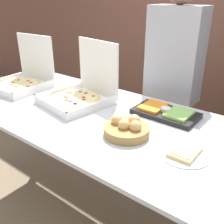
{
  "coord_description": "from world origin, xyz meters",
  "views": [
    {
      "loc": [
        0.89,
        -1.16,
        1.62
      ],
      "look_at": [
        0.0,
        0.0,
        0.95
      ],
      "focal_mm": 42.0,
      "sensor_mm": 36.0,
      "label": 1
    }
  ],
  "objects_px": {
    "bread_basket": "(127,129)",
    "person_guest_cap": "(171,90)",
    "pizza_box_far_left": "(81,92)",
    "veggie_tray": "(166,112)",
    "pizza_box_near_right": "(23,78)",
    "paper_plate_front_center": "(185,152)"
  },
  "relations": [
    {
      "from": "veggie_tray",
      "to": "bread_basket",
      "type": "relative_size",
      "value": 1.59
    },
    {
      "from": "paper_plate_front_center",
      "to": "veggie_tray",
      "type": "relative_size",
      "value": 0.62
    },
    {
      "from": "pizza_box_near_right",
      "to": "person_guest_cap",
      "type": "distance_m",
      "value": 1.22
    },
    {
      "from": "pizza_box_far_left",
      "to": "veggie_tray",
      "type": "relative_size",
      "value": 1.23
    },
    {
      "from": "paper_plate_front_center",
      "to": "bread_basket",
      "type": "height_order",
      "value": "bread_basket"
    },
    {
      "from": "pizza_box_far_left",
      "to": "bread_basket",
      "type": "xyz_separation_m",
      "value": [
        0.54,
        -0.2,
        -0.04
      ]
    },
    {
      "from": "veggie_tray",
      "to": "pizza_box_far_left",
      "type": "bearing_deg",
      "value": -165.21
    },
    {
      "from": "veggie_tray",
      "to": "person_guest_cap",
      "type": "xyz_separation_m",
      "value": [
        -0.17,
        0.44,
        -0.02
      ]
    },
    {
      "from": "paper_plate_front_center",
      "to": "veggie_tray",
      "type": "bearing_deg",
      "value": 129.13
    },
    {
      "from": "pizza_box_near_right",
      "to": "veggie_tray",
      "type": "height_order",
      "value": "pizza_box_near_right"
    },
    {
      "from": "pizza_box_far_left",
      "to": "paper_plate_front_center",
      "type": "bearing_deg",
      "value": -2.29
    },
    {
      "from": "pizza_box_far_left",
      "to": "bread_basket",
      "type": "bearing_deg",
      "value": -10.31
    },
    {
      "from": "bread_basket",
      "to": "person_guest_cap",
      "type": "height_order",
      "value": "person_guest_cap"
    },
    {
      "from": "pizza_box_near_right",
      "to": "paper_plate_front_center",
      "type": "bearing_deg",
      "value": -8.42
    },
    {
      "from": "pizza_box_far_left",
      "to": "pizza_box_near_right",
      "type": "xyz_separation_m",
      "value": [
        -0.6,
        -0.06,
        -0.0
      ]
    },
    {
      "from": "bread_basket",
      "to": "pizza_box_near_right",
      "type": "bearing_deg",
      "value": 173.06
    },
    {
      "from": "bread_basket",
      "to": "person_guest_cap",
      "type": "xyz_separation_m",
      "value": [
        -0.12,
        0.79,
        -0.03
      ]
    },
    {
      "from": "veggie_tray",
      "to": "bread_basket",
      "type": "height_order",
      "value": "bread_basket"
    },
    {
      "from": "pizza_box_far_left",
      "to": "pizza_box_near_right",
      "type": "distance_m",
      "value": 0.61
    },
    {
      "from": "pizza_box_far_left",
      "to": "bread_basket",
      "type": "height_order",
      "value": "pizza_box_far_left"
    },
    {
      "from": "bread_basket",
      "to": "person_guest_cap",
      "type": "relative_size",
      "value": 0.15
    },
    {
      "from": "pizza_box_near_right",
      "to": "paper_plate_front_center",
      "type": "distance_m",
      "value": 1.48
    }
  ]
}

